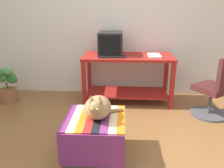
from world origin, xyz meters
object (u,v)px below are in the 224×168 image
(potted_plant, at_px, (7,87))
(office_chair, at_px, (216,91))
(cat, at_px, (98,107))
(tv_monitor, at_px, (111,44))
(desk, at_px, (128,70))
(ottoman_with_blanket, at_px, (95,136))
(book, at_px, (154,56))
(keyboard, at_px, (112,56))

(potted_plant, xyz_separation_m, office_chair, (3.19, -0.40, 0.14))
(cat, distance_m, office_chair, 1.83)
(tv_monitor, distance_m, potted_plant, 1.84)
(desk, height_order, tv_monitor, tv_monitor)
(desk, bearing_deg, ottoman_with_blanket, -103.17)
(tv_monitor, relative_size, book, 1.64)
(desk, xyz_separation_m, office_chair, (1.22, -0.51, -0.14))
(desk, bearing_deg, book, -6.71)
(desk, distance_m, office_chair, 1.33)
(desk, xyz_separation_m, tv_monitor, (-0.28, 0.06, 0.42))
(book, height_order, office_chair, office_chair)
(tv_monitor, bearing_deg, potted_plant, -173.72)
(book, relative_size, cat, 0.73)
(ottoman_with_blanket, distance_m, potted_plant, 2.12)
(desk, bearing_deg, tv_monitor, 167.39)
(keyboard, height_order, potted_plant, keyboard)
(keyboard, relative_size, ottoman_with_blanket, 0.65)
(keyboard, distance_m, book, 0.65)
(keyboard, relative_size, book, 1.38)
(desk, distance_m, keyboard, 0.38)
(keyboard, bearing_deg, book, 5.31)
(cat, bearing_deg, desk, 80.22)
(desk, bearing_deg, keyboard, -149.37)
(office_chair, bearing_deg, keyboard, -48.28)
(potted_plant, bearing_deg, keyboard, -0.95)
(tv_monitor, bearing_deg, office_chair, -20.64)
(cat, height_order, potted_plant, cat)
(keyboard, height_order, office_chair, office_chair)
(desk, relative_size, office_chair, 1.59)
(tv_monitor, height_order, book, tv_monitor)
(book, distance_m, cat, 1.63)
(desk, relative_size, tv_monitor, 2.98)
(desk, xyz_separation_m, potted_plant, (-1.97, -0.11, -0.28))
(desk, distance_m, ottoman_with_blanket, 1.56)
(book, bearing_deg, desk, 171.98)
(ottoman_with_blanket, height_order, office_chair, office_chair)
(ottoman_with_blanket, bearing_deg, keyboard, 85.08)
(tv_monitor, height_order, ottoman_with_blanket, tv_monitor)
(desk, height_order, office_chair, office_chair)
(potted_plant, relative_size, office_chair, 0.69)
(potted_plant, bearing_deg, book, 1.52)
(keyboard, height_order, cat, keyboard)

